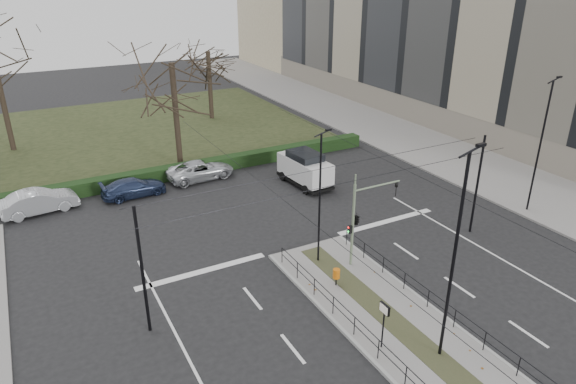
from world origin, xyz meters
The scene contains 20 objects.
ground centered at (0.00, 0.00, 0.00)m, with size 140.00×140.00×0.00m, color black.
median_island centered at (0.00, -2.50, 0.07)m, with size 4.40×15.00×0.14m, color slate.
sidewalk_east centered at (18.00, 22.00, 0.07)m, with size 8.00×90.00×0.14m, color slate.
park centered at (-6.00, 32.00, 0.05)m, with size 38.00×26.00×0.10m, color black.
hedge centered at (-6.00, 18.60, 0.50)m, with size 38.00×1.00×1.00m, color black.
apartment_block centered at (27.97, 23.97, 10.39)m, with size 13.09×52.10×21.64m.
median_railing centered at (0.00, -2.60, 0.98)m, with size 4.14×13.24×0.92m.
catenary centered at (0.00, 1.62, 3.42)m, with size 20.00×34.00×6.00m.
traffic_light centered at (1.33, 2.15, 2.80)m, with size 3.10×1.78×4.56m.
litter_bin centered at (-0.68, 0.88, 0.78)m, with size 0.35×0.35×0.90m.
info_panel centered at (-1.51, -3.78, 1.80)m, with size 0.12×0.55×2.12m.
streetlamp_median_near centered at (0.34, -5.22, 4.65)m, with size 0.74×0.15×8.87m.
streetlamp_median_far centered at (-0.24, 3.28, 3.81)m, with size 0.60×0.12×7.23m.
streetlamp_sidewalk centered at (14.95, 2.27, 4.47)m, with size 0.71×0.15×8.52m.
parked_car_second centered at (-12.79, 17.00, 0.77)m, with size 1.63×4.67×1.54m, color #B8BBC0.
parked_car_third centered at (-6.87, 16.75, 0.63)m, with size 1.77×4.35×1.26m, color #1E2948.
parked_car_fourth centered at (-1.77, 17.58, 0.69)m, with size 2.30×4.98×1.39m, color #B8BBC0.
white_van centered at (4.52, 12.98, 1.28)m, with size 2.41×4.77×2.46m.
bare_tree_center centered at (4.78, 32.75, 6.36)m, with size 5.61×5.61×8.99m.
bare_tree_near centered at (-2.26, 21.04, 7.47)m, with size 7.89×7.89×10.57m.
Camera 1 is at (-12.85, -16.73, 14.52)m, focal length 32.00 mm.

